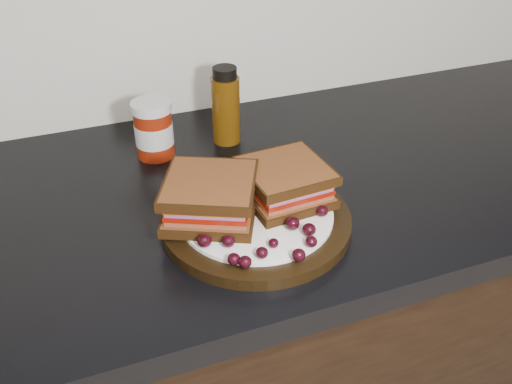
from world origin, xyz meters
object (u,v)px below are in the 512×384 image
plate (256,221)px  oil_bottle (226,105)px  sandwich_left (210,197)px  condiment_jar (154,129)px

plate → oil_bottle: (0.04, 0.27, 0.06)m
plate → sandwich_left: bearing=162.4°
condiment_jar → oil_bottle: 0.14m
sandwich_left → condiment_jar: condiment_jar is taller
plate → oil_bottle: bearing=80.8°
oil_bottle → plate: bearing=-99.2°
sandwich_left → oil_bottle: oil_bottle is taller
plate → sandwich_left: size_ratio=2.18×
condiment_jar → oil_bottle: size_ratio=0.72×
plate → condiment_jar: (-0.09, 0.26, 0.04)m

